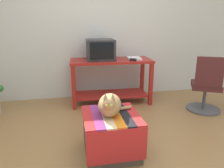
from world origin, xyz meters
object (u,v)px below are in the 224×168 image
Objects in this scene: desk at (111,74)px; keyboard at (104,60)px; book at (134,58)px; office_chair at (206,88)px; tv_monitor at (100,50)px; cat at (110,105)px; ottoman_with_blanket at (111,134)px; stapler at (133,60)px.

desk is 3.45× the size of keyboard.
book is 1.24m from office_chair.
tv_monitor is 1.28× the size of keyboard.
cat is (-0.30, -1.52, 0.04)m from desk.
office_chair is (1.54, -0.74, -0.54)m from tv_monitor.
book is at bearing -5.95° from office_chair.
keyboard is 1.46× the size of book.
book is at bearing -7.41° from tv_monitor.
keyboard is at bearing 83.94° from ottoman_with_blanket.
cat is (-0.70, -1.46, -0.22)m from book.
ottoman_with_blanket is (-0.15, -1.39, -0.55)m from keyboard.
desk is at bearing 40.39° from keyboard.
book is 0.66× the size of cat.
stapler is (0.50, -0.24, -0.14)m from tv_monitor.
keyboard is 0.45× the size of office_chair.
stapler is at bearing 2.02° from office_chair.
ottoman_with_blanket is at bearing -98.88° from desk.
keyboard is 1.67m from office_chair.
tv_monitor is at bearing 1.85° from office_chair.
desk is 5.02× the size of book.
tv_monitor is at bearing 98.33° from cat.
stapler reaches higher than desk.
desk reaches higher than cat.
office_chair reaches higher than book.
office_chair reaches higher than cat.
book is at bearing 6.79° from keyboard.
cat is at bearing 53.44° from office_chair.
book is (0.54, 0.07, 0.00)m from keyboard.
desk is 2.70× the size of tv_monitor.
cat is at bearing -109.47° from book.
keyboard is at bearing 6.54° from office_chair.
office_chair reaches higher than stapler.
desk is 1.54m from office_chair.
tv_monitor reaches higher than keyboard.
book is at bearing 11.07° from stapler.
cat is at bearing -96.95° from keyboard.
desk is 12.54× the size of stapler.
tv_monitor is at bearing 176.55° from book.
book reaches higher than keyboard.
tv_monitor is at bearing 170.03° from desk.
cat reaches higher than ottoman_with_blanket.
tv_monitor is 0.59m from book.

